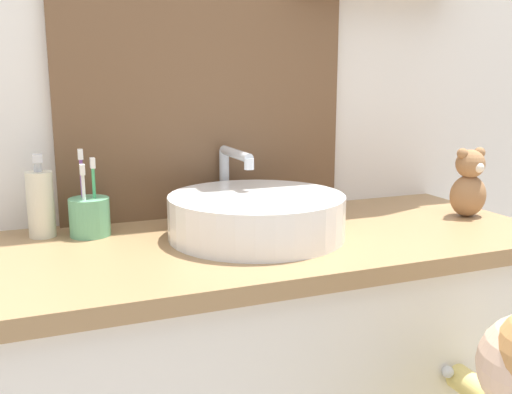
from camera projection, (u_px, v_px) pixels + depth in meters
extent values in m
cube|color=silver|center=(228.00, 61.00, 1.42)|extent=(3.20, 0.06, 2.50)
cube|color=brown|center=(205.00, 31.00, 1.34)|extent=(0.71, 0.02, 1.06)
cube|color=#B2C1CC|center=(205.00, 31.00, 1.33)|extent=(0.65, 0.01, 1.00)
cube|color=#99754C|center=(274.00, 244.00, 1.23)|extent=(1.21, 0.53, 0.03)
sphere|color=silver|center=(448.00, 372.00, 1.14)|extent=(0.02, 0.02, 0.02)
cylinder|color=white|center=(257.00, 216.00, 1.21)|extent=(0.38, 0.38, 0.09)
cylinder|color=silver|center=(257.00, 197.00, 1.20)|extent=(0.31, 0.31, 0.01)
cylinder|color=silver|center=(224.00, 183.00, 1.40)|extent=(0.02, 0.02, 0.16)
cylinder|color=silver|center=(236.00, 154.00, 1.31)|extent=(0.02, 0.17, 0.02)
cylinder|color=silver|center=(249.00, 164.00, 1.23)|extent=(0.02, 0.02, 0.02)
sphere|color=white|center=(263.00, 199.00, 1.45)|extent=(0.04, 0.04, 0.04)
cylinder|color=#66B27F|center=(90.00, 217.00, 1.22)|extent=(0.09, 0.09, 0.08)
cylinder|color=#47B26B|center=(94.00, 194.00, 1.22)|extent=(0.01, 0.01, 0.16)
cube|color=white|center=(93.00, 163.00, 1.20)|extent=(0.01, 0.02, 0.02)
cylinder|color=#8E56B7|center=(83.00, 190.00, 1.22)|extent=(0.01, 0.01, 0.17)
cube|color=white|center=(80.00, 154.00, 1.21)|extent=(0.01, 0.02, 0.02)
cylinder|color=white|center=(84.00, 199.00, 1.19)|extent=(0.01, 0.01, 0.14)
cube|color=white|center=(82.00, 170.00, 1.18)|extent=(0.01, 0.02, 0.02)
cylinder|color=beige|center=(41.00, 205.00, 1.21)|extent=(0.06, 0.06, 0.14)
cylinder|color=silver|center=(38.00, 167.00, 1.19)|extent=(0.02, 0.02, 0.02)
cube|color=silver|center=(37.00, 158.00, 1.18)|extent=(0.02, 0.03, 0.02)
cylinder|color=#E0CC70|center=(478.00, 390.00, 1.11)|extent=(0.06, 0.26, 0.05)
cylinder|color=#E5CC4C|center=(436.00, 343.00, 1.22)|extent=(0.01, 0.05, 0.12)
ellipsoid|color=#9E7047|center=(468.00, 196.00, 1.39)|extent=(0.09, 0.07, 0.10)
sphere|color=#9E7047|center=(470.00, 164.00, 1.38)|extent=(0.07, 0.07, 0.07)
sphere|color=#9E7047|center=(463.00, 154.00, 1.36)|extent=(0.03, 0.03, 0.03)
sphere|color=#9E7047|center=(480.00, 153.00, 1.38)|extent=(0.03, 0.03, 0.03)
sphere|color=silver|center=(479.00, 168.00, 1.35)|extent=(0.02, 0.02, 0.02)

